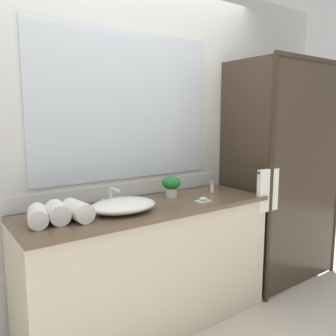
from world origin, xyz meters
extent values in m
plane|color=beige|center=(0.00, 0.00, 0.00)|extent=(8.00, 8.00, 0.00)
cube|color=silver|center=(0.00, 0.34, 1.30)|extent=(4.40, 0.05, 2.60)
cube|color=silver|center=(0.00, 0.32, 0.96)|extent=(1.80, 0.01, 0.11)
cube|color=silver|center=(0.00, 0.31, 1.59)|extent=(1.46, 0.01, 1.08)
cube|color=beige|center=(0.00, 0.01, 0.43)|extent=(1.80, 0.56, 0.87)
cube|color=brown|center=(0.00, 0.00, 0.89)|extent=(1.80, 0.58, 0.03)
cylinder|color=#2D2319|center=(0.95, -0.27, 1.00)|extent=(0.04, 0.04, 2.00)
cube|color=#2D2319|center=(1.45, -0.27, 1.98)|extent=(1.00, 0.04, 0.04)
cube|color=#382B21|center=(1.45, -0.27, 1.00)|extent=(0.96, 0.01, 1.96)
cube|color=#382B21|center=(0.95, 0.02, 1.00)|extent=(0.01, 0.57, 1.96)
cylinder|color=#2D2319|center=(0.93, -0.26, 1.09)|extent=(0.32, 0.02, 0.02)
cube|color=white|center=(0.93, -0.26, 0.94)|extent=(0.22, 0.04, 0.34)
ellipsoid|color=white|center=(-0.23, -0.03, 0.94)|extent=(0.45, 0.33, 0.09)
cube|color=silver|center=(-0.23, 0.14, 0.91)|extent=(0.17, 0.04, 0.02)
cylinder|color=silver|center=(-0.23, 0.14, 0.97)|extent=(0.02, 0.02, 0.11)
cylinder|color=silver|center=(-0.23, 0.08, 1.03)|extent=(0.02, 0.12, 0.02)
cylinder|color=silver|center=(-0.29, 0.14, 0.94)|extent=(0.02, 0.02, 0.04)
cylinder|color=silver|center=(-0.17, 0.14, 0.94)|extent=(0.02, 0.02, 0.04)
cylinder|color=beige|center=(0.27, 0.13, 0.93)|extent=(0.09, 0.09, 0.07)
ellipsoid|color=#247230|center=(0.27, 0.13, 1.01)|extent=(0.14, 0.14, 0.10)
cube|color=silver|center=(0.36, -0.14, 0.91)|extent=(0.10, 0.07, 0.01)
ellipsoid|color=silver|center=(0.36, -0.14, 0.92)|extent=(0.07, 0.04, 0.02)
cylinder|color=silver|center=(0.64, 0.07, 0.93)|extent=(0.03, 0.03, 0.06)
cylinder|color=#9E895B|center=(0.64, 0.07, 0.97)|extent=(0.02, 0.02, 0.01)
cylinder|color=white|center=(0.69, 0.12, 0.93)|extent=(0.03, 0.03, 0.06)
cylinder|color=#B7B2A8|center=(0.69, 0.12, 0.97)|extent=(0.02, 0.02, 0.02)
cylinder|color=white|center=(-0.76, -0.01, 0.95)|extent=(0.15, 0.23, 0.11)
cylinder|color=white|center=(-0.65, -0.02, 0.96)|extent=(0.14, 0.20, 0.12)
cylinder|color=white|center=(-0.54, -0.04, 0.96)|extent=(0.14, 0.23, 0.12)
camera|label=1|loc=(-1.26, -1.97, 1.51)|focal=37.05mm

